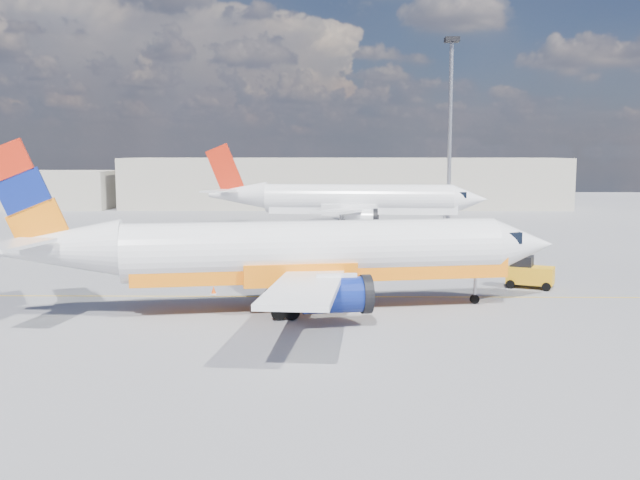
{
  "coord_description": "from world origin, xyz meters",
  "views": [
    {
      "loc": [
        2.77,
        -40.56,
        8.95
      ],
      "look_at": [
        2.16,
        3.49,
        3.5
      ],
      "focal_mm": 40.0,
      "sensor_mm": 36.0,
      "label": 1
    }
  ],
  "objects_px": {
    "traffic_cone": "(214,290)",
    "gse_tug": "(529,273)",
    "main_jet": "(296,254)",
    "second_jet": "(350,200)"
  },
  "relations": [
    {
      "from": "second_jet",
      "to": "main_jet",
      "type": "bearing_deg",
      "value": -90.9
    },
    {
      "from": "second_jet",
      "to": "gse_tug",
      "type": "bearing_deg",
      "value": -68.7
    },
    {
      "from": "main_jet",
      "to": "second_jet",
      "type": "relative_size",
      "value": 0.98
    },
    {
      "from": "gse_tug",
      "to": "second_jet",
      "type": "bearing_deg",
      "value": 130.17
    },
    {
      "from": "second_jet",
      "to": "traffic_cone",
      "type": "distance_m",
      "value": 40.07
    },
    {
      "from": "second_jet",
      "to": "gse_tug",
      "type": "relative_size",
      "value": 9.82
    },
    {
      "from": "traffic_cone",
      "to": "gse_tug",
      "type": "bearing_deg",
      "value": 6.65
    },
    {
      "from": "main_jet",
      "to": "second_jet",
      "type": "distance_m",
      "value": 43.52
    },
    {
      "from": "main_jet",
      "to": "traffic_cone",
      "type": "distance_m",
      "value": 7.74
    },
    {
      "from": "main_jet",
      "to": "second_jet",
      "type": "bearing_deg",
      "value": 74.53
    }
  ]
}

